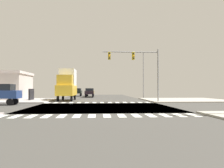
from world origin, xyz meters
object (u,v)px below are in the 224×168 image
traffic_signal_mast (137,63)px  sedan_leading_3 (78,92)px  sedan_crossing_2 (89,92)px  street_lamp (142,71)px  sedan_middle_4 (90,92)px  box_truck_queued_2 (67,84)px

traffic_signal_mast → sedan_leading_3: size_ratio=1.77×
sedan_crossing_2 → sedan_leading_3: 7.91m
street_lamp → sedan_leading_3: bearing=138.1°
sedan_leading_3 → sedan_middle_4: size_ratio=1.00×
traffic_signal_mast → box_truck_queued_2: (-9.97, 5.12, -2.75)m
traffic_signal_mast → box_truck_queued_2: size_ratio=1.06×
box_truck_queued_2 → sedan_middle_4: 18.67m
box_truck_queued_2 → sedan_crossing_2: bearing=-104.1°
traffic_signal_mast → sedan_crossing_2: size_ratio=1.77×
street_lamp → sedan_leading_3: (-13.16, 11.82, -4.10)m
sedan_leading_3 → traffic_signal_mast: bearing=112.2°
sedan_leading_3 → sedan_crossing_2: bearing=112.3°
traffic_signal_mast → sedan_leading_3: traffic_signal_mast is taller
traffic_signal_mast → street_lamp: bearing=75.8°
sedan_leading_3 → sedan_middle_4: bearing=162.9°
traffic_signal_mast → sedan_crossing_2: traffic_signal_mast is taller
box_truck_queued_2 → sedan_leading_3: size_ratio=1.67×
traffic_signal_mast → box_truck_queued_2: traffic_signal_mast is taller
sedan_crossing_2 → traffic_signal_mast: bearing=112.2°
street_lamp → box_truck_queued_2: 15.36m
sedan_leading_3 → street_lamp: bearing=138.1°
sedan_crossing_2 → sedan_leading_3: bearing=-67.7°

